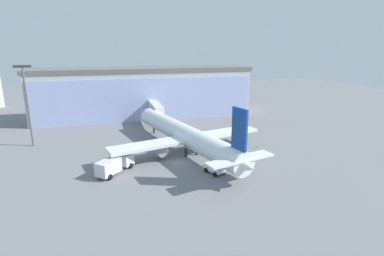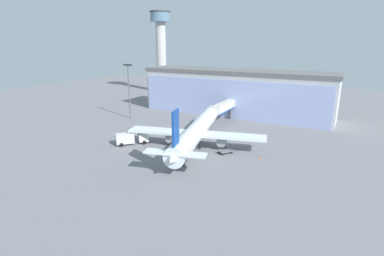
{
  "view_description": "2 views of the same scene",
  "coord_description": "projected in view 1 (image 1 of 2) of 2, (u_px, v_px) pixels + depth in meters",
  "views": [
    {
      "loc": [
        -11.4,
        -49.09,
        19.93
      ],
      "look_at": [
        4.55,
        4.8,
        4.71
      ],
      "focal_mm": 28.0,
      "sensor_mm": 36.0,
      "label": 1
    },
    {
      "loc": [
        31.96,
        -53.57,
        22.42
      ],
      "look_at": [
        2.03,
        3.98,
        4.04
      ],
      "focal_mm": 28.0,
      "sensor_mm": 36.0,
      "label": 2
    }
  ],
  "objects": [
    {
      "name": "airplane",
      "position": [
        186.0,
        135.0,
        57.66
      ],
      "size": [
        30.83,
        39.74,
        11.64
      ],
      "rotation": [
        0.0,
        0.0,
        1.8
      ],
      "color": "white",
      "rests_on": "ground"
    },
    {
      "name": "safety_cone_nose",
      "position": [
        204.0,
        165.0,
        51.78
      ],
      "size": [
        0.36,
        0.36,
        0.55
      ],
      "primitive_type": "cone",
      "color": "orange",
      "rests_on": "ground"
    },
    {
      "name": "terminal_building",
      "position": [
        144.0,
        92.0,
        87.65
      ],
      "size": [
        62.17,
        15.3,
        14.34
      ],
      "rotation": [
        0.0,
        0.0,
        -0.02
      ],
      "color": "#BBBBBB",
      "rests_on": "ground"
    },
    {
      "name": "jet_bridge",
      "position": [
        155.0,
        108.0,
        77.31
      ],
      "size": [
        2.28,
        13.14,
        6.0
      ],
      "rotation": [
        0.0,
        0.0,
        1.57
      ],
      "color": "beige",
      "rests_on": "ground"
    },
    {
      "name": "safety_cone_wingtip",
      "position": [
        258.0,
        146.0,
        61.51
      ],
      "size": [
        0.36,
        0.36,
        0.55
      ],
      "primitive_type": "cone",
      "color": "orange",
      "rests_on": "ground"
    },
    {
      "name": "pushback_tug",
      "position": [
        215.0,
        168.0,
        48.61
      ],
      "size": [
        3.1,
        3.63,
        2.3
      ],
      "rotation": [
        0.0,
        0.0,
        1.94
      ],
      "color": "silver",
      "rests_on": "ground"
    },
    {
      "name": "baggage_cart",
      "position": [
        226.0,
        149.0,
        58.79
      ],
      "size": [
        2.91,
        3.21,
        1.5
      ],
      "rotation": [
        0.0,
        0.0,
        4.11
      ],
      "color": "slate",
      "rests_on": "ground"
    },
    {
      "name": "catering_truck",
      "position": [
        114.0,
        165.0,
        48.6
      ],
      "size": [
        6.58,
        6.84,
        2.65
      ],
      "rotation": [
        0.0,
        0.0,
        0.82
      ],
      "color": "silver",
      "rests_on": "ground"
    },
    {
      "name": "apron_light_mast",
      "position": [
        27.0,
        98.0,
        60.08
      ],
      "size": [
        3.2,
        0.4,
        16.55
      ],
      "color": "#59595E",
      "rests_on": "ground"
    },
    {
      "name": "ground",
      "position": [
        175.0,
        162.0,
        53.77
      ],
      "size": [
        240.0,
        240.0,
        0.0
      ],
      "primitive_type": "plane",
      "color": "slate"
    }
  ]
}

